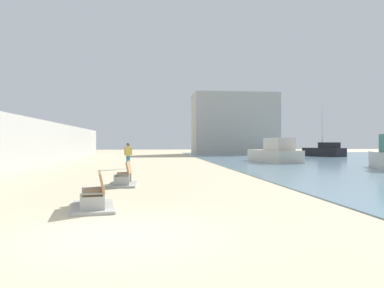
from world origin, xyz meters
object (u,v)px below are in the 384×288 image
(bench_near, at_px, (94,200))
(bench_far, at_px, (124,180))
(person_walking, at_px, (128,154))
(boat_nearest, at_px, (325,151))
(boat_outer, at_px, (275,153))

(bench_near, relative_size, bench_far, 1.05)
(person_walking, distance_m, boat_nearest, 28.61)
(bench_far, distance_m, boat_outer, 19.56)
(bench_near, distance_m, person_walking, 14.57)
(person_walking, relative_size, boat_outer, 0.26)
(person_walking, xyz_separation_m, boat_nearest, (22.42, 17.77, -0.30))
(boat_outer, bearing_deg, boat_nearest, 48.39)
(boat_outer, bearing_deg, bench_far, -127.42)
(bench_far, bearing_deg, boat_nearest, 50.73)
(boat_nearest, bearing_deg, bench_near, -124.93)
(bench_near, xyz_separation_m, boat_outer, (12.34, 20.80, 0.57))
(bench_near, xyz_separation_m, boat_nearest, (22.57, 32.32, 0.47))
(person_walking, bearing_deg, bench_far, -88.09)
(bench_near, distance_m, boat_outer, 24.20)
(bench_far, relative_size, person_walking, 1.23)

